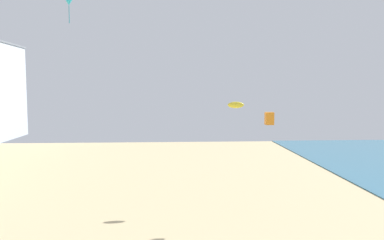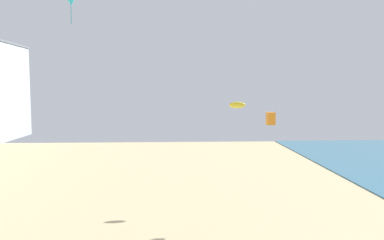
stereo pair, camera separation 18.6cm
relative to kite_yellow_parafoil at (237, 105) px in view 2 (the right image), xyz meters
name	(u,v)px [view 2 (the right image)]	position (x,y,z in m)	size (l,w,h in m)	color
kite_yellow_parafoil	(237,105)	(0.00, 0.00, 0.00)	(1.32, 0.37, 0.51)	yellow
kite_orange_box	(271,119)	(1.67, -4.02, -0.78)	(0.56, 0.56, 0.88)	orange
kite_cyan_delta	(71,1)	(-13.41, 1.71, 8.41)	(0.97, 0.97, 2.20)	#2DB7CC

